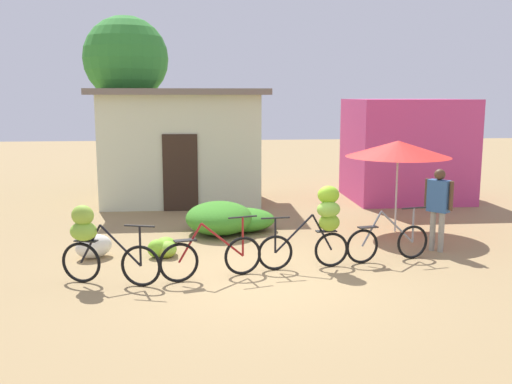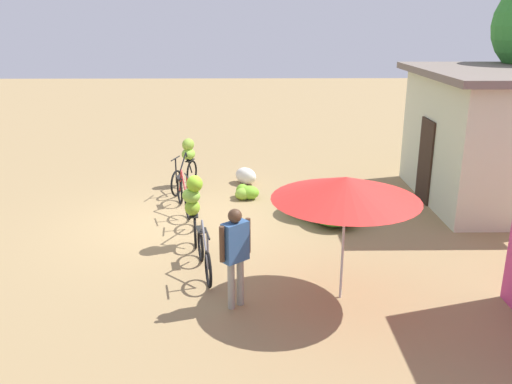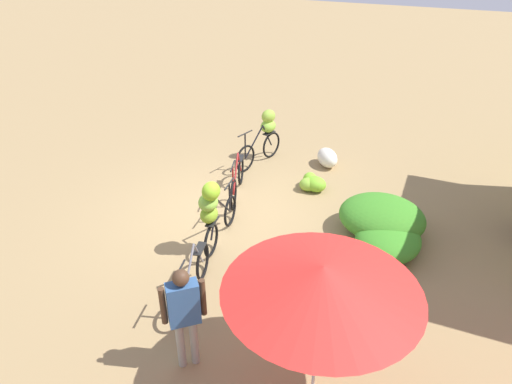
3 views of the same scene
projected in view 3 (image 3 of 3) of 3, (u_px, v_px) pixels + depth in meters
ground_plane at (221, 213)px, 9.63m from camera, size 60.00×60.00×0.00m
hedge_bush_front_left at (382, 217)px, 8.90m from camera, size 1.17×0.97×0.65m
hedge_bush_front_right at (382, 217)px, 8.85m from camera, size 1.46×1.63×0.70m
hedge_bush_mid at (388, 239)px, 8.41m from camera, size 1.43×1.17×0.50m
market_umbrella at (322, 279)px, 5.07m from camera, size 2.27×2.27×2.01m
bicycle_leftmost at (265, 133)px, 11.40m from camera, size 1.63×0.55×1.28m
bicycle_near_pile at (237, 181)px, 10.07m from camera, size 1.69×0.54×1.00m
bicycle_center_loaded at (213, 208)px, 8.16m from camera, size 1.63×0.49×1.44m
bicycle_by_shop at (193, 280)px, 7.29m from camera, size 1.63×0.39×0.97m
banana_pile_on_ground at (311, 183)px, 10.39m from camera, size 0.64×0.68×0.34m
produce_sack at (327, 158)px, 11.38m from camera, size 0.82×0.78×0.44m
person_vendor at (184, 310)px, 5.86m from camera, size 0.41×0.46×1.60m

